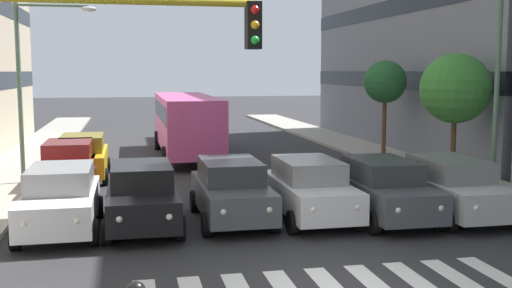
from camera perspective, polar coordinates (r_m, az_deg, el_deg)
car_0 at (r=18.52m, az=17.72°, el=-3.87°), size 2.02×4.44×1.72m
car_1 at (r=17.76m, az=11.75°, el=-4.13°), size 2.02×4.44×1.72m
car_2 at (r=17.50m, az=4.99°, el=-4.18°), size 2.02×4.44×1.72m
car_3 at (r=17.24m, az=-2.31°, el=-4.33°), size 2.02×4.44×1.72m
car_4 at (r=16.78m, az=-10.58°, el=-4.74°), size 2.02×4.44×1.72m
car_5 at (r=16.87m, az=-17.73°, el=-4.90°), size 2.02×4.44×1.72m
car_row2_0 at (r=22.80m, az=-17.06°, el=-1.88°), size 2.02×4.44×1.72m
car_row2_1 at (r=24.81m, az=-15.86°, el=-1.15°), size 2.02×4.44×1.72m
bus_behind_traffic at (r=30.16m, az=-6.54°, el=2.30°), size 2.78×10.50×3.00m
traffic_light_gantry at (r=9.98m, az=-19.44°, el=3.76°), size 5.03×0.36×5.50m
street_lamp_left at (r=20.52m, az=20.33°, el=7.53°), size 3.33×0.28×7.24m
street_lamp_right at (r=23.61m, az=-20.06°, el=6.37°), size 2.86×0.28×6.55m
street_tree_1 at (r=24.32m, az=18.07°, el=4.92°), size 2.65×2.65×4.74m
street_tree_2 at (r=30.10m, az=11.94°, el=5.65°), size 2.05×2.05×4.58m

